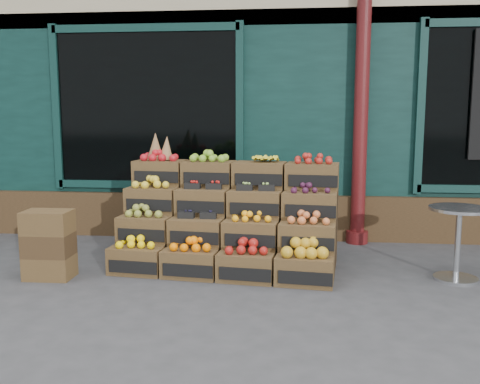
# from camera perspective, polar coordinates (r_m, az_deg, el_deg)

# --- Properties ---
(ground) EXTENTS (60.00, 60.00, 0.00)m
(ground) POSITION_cam_1_polar(r_m,az_deg,el_deg) (5.18, 1.44, -10.52)
(ground) COLOR #39393C
(ground) RESTS_ON ground
(shop_facade) EXTENTS (12.00, 6.24, 4.80)m
(shop_facade) POSITION_cam_1_polar(r_m,az_deg,el_deg) (10.03, 3.80, 12.51)
(shop_facade) COLOR #0C2A26
(shop_facade) RESTS_ON ground
(crate_display) EXTENTS (2.44, 1.38, 1.46)m
(crate_display) POSITION_cam_1_polar(r_m,az_deg,el_deg) (5.92, -1.21, -3.57)
(crate_display) COLOR #4F391F
(crate_display) RESTS_ON ground
(spare_crates) EXTENTS (0.47, 0.33, 0.70)m
(spare_crates) POSITION_cam_1_polar(r_m,az_deg,el_deg) (5.82, -19.73, -5.31)
(spare_crates) COLOR #4F391F
(spare_crates) RESTS_ON ground
(bistro_table) EXTENTS (0.60, 0.60, 0.75)m
(bistro_table) POSITION_cam_1_polar(r_m,az_deg,el_deg) (5.82, 22.24, -4.26)
(bistro_table) COLOR silver
(bistro_table) RESTS_ON ground
(shopkeeper) EXTENTS (0.93, 0.76, 2.20)m
(shopkeeper) POSITION_cam_1_polar(r_m,az_deg,el_deg) (8.08, -9.77, 4.17)
(shopkeeper) COLOR #1D662B
(shopkeeper) RESTS_ON ground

